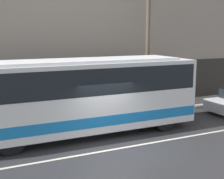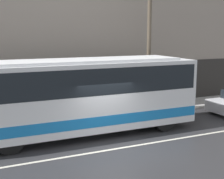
# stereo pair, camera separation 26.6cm
# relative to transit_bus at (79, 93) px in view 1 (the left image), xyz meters

# --- Properties ---
(ground_plane) EXTENTS (60.00, 60.00, 0.00)m
(ground_plane) POSITION_rel_transit_bus_xyz_m (0.79, -2.29, -1.94)
(ground_plane) COLOR #2D2D30
(sidewalk) EXTENTS (60.00, 2.39, 0.13)m
(sidewalk) POSITION_rel_transit_bus_xyz_m (0.79, 2.91, -1.88)
(sidewalk) COLOR #A09E99
(sidewalk) RESTS_ON ground_plane
(lane_stripe) EXTENTS (54.00, 0.14, 0.01)m
(lane_stripe) POSITION_rel_transit_bus_xyz_m (0.79, -2.29, -1.94)
(lane_stripe) COLOR beige
(lane_stripe) RESTS_ON ground_plane
(transit_bus) EXTENTS (11.04, 2.58, 3.45)m
(transit_bus) POSITION_rel_transit_bus_xyz_m (0.00, 0.00, 0.00)
(transit_bus) COLOR white
(transit_bus) RESTS_ON ground_plane
(utility_pole_near) EXTENTS (0.23, 0.23, 8.46)m
(utility_pole_near) POSITION_rel_transit_bus_xyz_m (4.99, 2.33, 2.41)
(utility_pole_near) COLOR brown
(utility_pole_near) RESTS_ON sidewalk
(pedestrian_waiting) EXTENTS (0.36, 0.36, 1.66)m
(pedestrian_waiting) POSITION_rel_transit_bus_xyz_m (-1.65, 2.56, -1.04)
(pedestrian_waiting) COLOR navy
(pedestrian_waiting) RESTS_ON sidewalk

